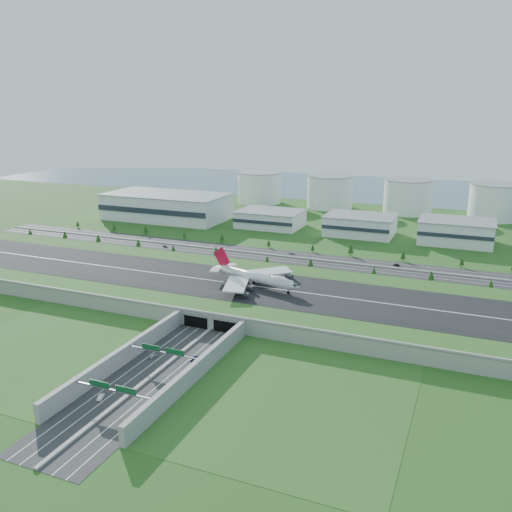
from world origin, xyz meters
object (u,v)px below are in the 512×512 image
at_px(boeing_747, 255,277).
at_px(car_1, 101,397).
at_px(car_7, 291,253).
at_px(car_0, 153,356).
at_px(car_5, 396,265).
at_px(car_2, 195,358).
at_px(fuel_tank_a, 260,188).
at_px(car_3, 127,421).
at_px(car_4, 165,246).

xyz_separation_m(boeing_747, car_1, (-11.52, -128.22, -12.69)).
bearing_deg(car_7, car_0, -12.29).
xyz_separation_m(boeing_747, car_5, (66.98, 101.10, -12.70)).
bearing_deg(car_1, car_2, 50.04).
relative_size(fuel_tank_a, car_0, 11.50).
distance_m(boeing_747, car_5, 121.94).
xyz_separation_m(fuel_tank_a, boeing_747, (122.97, -308.71, -3.92)).
distance_m(fuel_tank_a, car_7, 233.63).
xyz_separation_m(car_0, car_3, (20.58, -48.58, 0.07)).
bearing_deg(car_2, car_4, -69.09).
xyz_separation_m(boeing_747, car_4, (-113.57, 83.65, -12.68)).
distance_m(boeing_747, car_3, 139.30).
relative_size(car_3, car_4, 1.21).
height_order(boeing_747, car_4, boeing_747).
relative_size(car_0, car_4, 0.95).
bearing_deg(car_3, boeing_747, -82.86).
height_order(car_4, car_5, car_4).
xyz_separation_m(fuel_tank_a, car_0, (110.47, -398.61, -16.64)).
relative_size(fuel_tank_a, car_7, 10.68).
bearing_deg(fuel_tank_a, boeing_747, -68.28).
relative_size(car_1, car_3, 0.84).
relative_size(car_5, car_7, 0.99).
relative_size(boeing_747, car_3, 11.12).
bearing_deg(car_0, car_5, 80.21).
bearing_deg(fuel_tank_a, car_5, -47.54).
bearing_deg(car_7, car_5, 76.00).
bearing_deg(car_3, car_1, -23.84).
relative_size(fuel_tank_a, car_1, 10.73).
bearing_deg(car_7, car_4, -91.32).
relative_size(car_0, car_3, 0.78).
height_order(fuel_tank_a, boeing_747, fuel_tank_a).
height_order(fuel_tank_a, car_0, fuel_tank_a).
bearing_deg(car_4, car_1, -138.89).
bearing_deg(car_3, car_4, -57.50).
relative_size(boeing_747, car_5, 13.41).
distance_m(car_1, car_4, 235.16).
bearing_deg(car_2, car_1, 53.28).
bearing_deg(boeing_747, car_7, 112.69).
bearing_deg(car_2, car_0, 0.51).
relative_size(car_0, car_5, 0.94).
bearing_deg(fuel_tank_a, car_1, -75.69).
distance_m(car_4, car_5, 181.39).
relative_size(car_0, car_1, 0.93).
height_order(boeing_747, car_7, boeing_747).
height_order(car_4, car_7, car_4).
height_order(car_0, car_4, car_4).
bearing_deg(boeing_747, car_3, -71.04).
relative_size(car_2, car_4, 1.29).
height_order(car_2, car_5, car_2).
bearing_deg(car_7, car_2, -6.62).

